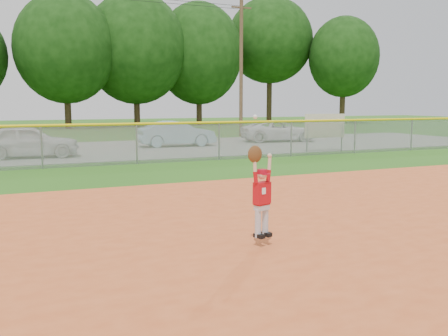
# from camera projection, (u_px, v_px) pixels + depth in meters

# --- Properties ---
(ground) EXTENTS (120.00, 120.00, 0.00)m
(ground) POSITION_uv_depth(u_px,v_px,m) (262.00, 223.00, 9.56)
(ground) COLOR #275B14
(ground) RESTS_ON ground
(clay_infield) EXTENTS (24.00, 16.00, 0.04)m
(clay_infield) POSITION_uv_depth(u_px,v_px,m) (364.00, 270.00, 6.83)
(clay_infield) COLOR #CC5425
(clay_infield) RESTS_ON ground
(parking_strip) EXTENTS (44.00, 10.00, 0.03)m
(parking_strip) POSITION_uv_depth(u_px,v_px,m) (107.00, 150.00, 24.10)
(parking_strip) COLOR gray
(parking_strip) RESTS_ON ground
(car_white_a) EXTENTS (4.05, 1.84, 1.35)m
(car_white_a) POSITION_uv_depth(u_px,v_px,m) (28.00, 141.00, 20.42)
(car_white_a) COLOR silver
(car_white_a) RESTS_ON parking_strip
(car_blue) EXTENTS (4.01, 1.53, 1.30)m
(car_blue) POSITION_uv_depth(u_px,v_px,m) (177.00, 134.00, 25.72)
(car_blue) COLOR #84B1C6
(car_blue) RESTS_ON parking_strip
(car_white_b) EXTENTS (4.57, 2.60, 1.20)m
(car_white_b) POSITION_uv_depth(u_px,v_px,m) (279.00, 131.00, 28.91)
(car_white_b) COLOR white
(car_white_b) RESTS_ON parking_strip
(sponsor_sign) EXTENTS (1.97, 0.35, 1.77)m
(sponsor_sign) POSITION_uv_depth(u_px,v_px,m) (325.00, 127.00, 23.05)
(sponsor_sign) COLOR gray
(sponsor_sign) RESTS_ON ground
(outfield_fence) EXTENTS (40.06, 0.10, 1.55)m
(outfield_fence) POSITION_uv_depth(u_px,v_px,m) (137.00, 141.00, 18.54)
(outfield_fence) COLOR gray
(outfield_fence) RESTS_ON ground
(power_lines) EXTENTS (19.40, 0.24, 9.00)m
(power_lines) POSITION_uv_depth(u_px,v_px,m) (103.00, 61.00, 29.34)
(power_lines) COLOR #4C3823
(power_lines) RESTS_ON ground
(tree_line) EXTENTS (62.37, 13.00, 14.43)m
(tree_line) POSITION_uv_depth(u_px,v_px,m) (69.00, 41.00, 43.41)
(tree_line) COLOR #422D1C
(tree_line) RESTS_ON ground
(ballplayer) EXTENTS (0.48, 0.26, 1.94)m
(ballplayer) POSITION_uv_depth(u_px,v_px,m) (261.00, 192.00, 7.82)
(ballplayer) COLOR silver
(ballplayer) RESTS_ON ground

